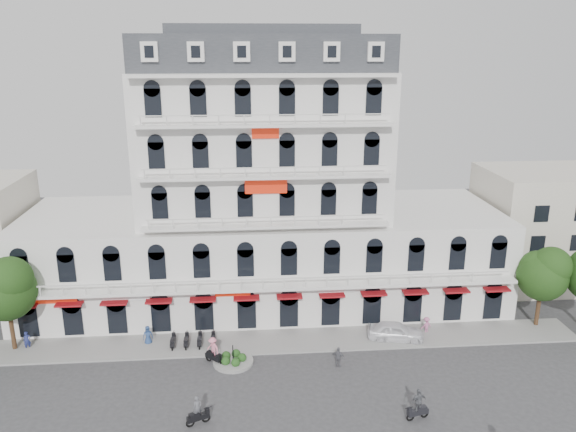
# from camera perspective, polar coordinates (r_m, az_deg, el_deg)

# --- Properties ---
(ground) EXTENTS (120.00, 120.00, 0.00)m
(ground) POSITION_cam_1_polar(r_m,az_deg,el_deg) (41.14, -1.27, -18.89)
(ground) COLOR #38383A
(ground) RESTS_ON ground
(sidewalk) EXTENTS (53.00, 4.00, 0.16)m
(sidewalk) POSITION_cam_1_polar(r_m,az_deg,el_deg) (48.68, -1.92, -12.64)
(sidewalk) COLOR gray
(sidewalk) RESTS_ON ground
(main_building) EXTENTS (45.00, 15.00, 25.80)m
(main_building) POSITION_cam_1_polar(r_m,az_deg,el_deg) (53.28, -2.50, 1.50)
(main_building) COLOR silver
(main_building) RESTS_ON ground
(flank_building_east) EXTENTS (14.00, 10.00, 12.00)m
(flank_building_east) POSITION_cam_1_polar(r_m,az_deg,el_deg) (64.71, 25.07, -0.99)
(flank_building_east) COLOR beige
(flank_building_east) RESTS_ON ground
(traffic_island) EXTENTS (3.20, 3.20, 1.60)m
(traffic_island) POSITION_cam_1_polar(r_m,az_deg,el_deg) (45.98, -5.59, -14.37)
(traffic_island) COLOR gray
(traffic_island) RESTS_ON ground
(parked_scooter_row) EXTENTS (4.40, 1.80, 1.10)m
(parked_scooter_row) POSITION_cam_1_polar(r_m,az_deg,el_deg) (48.72, -9.59, -12.97)
(parked_scooter_row) COLOR black
(parked_scooter_row) RESTS_ON ground
(tree_west_inner) EXTENTS (4.76, 4.76, 8.25)m
(tree_west_inner) POSITION_cam_1_polar(r_m,az_deg,el_deg) (50.35, -26.74, -6.43)
(tree_west_inner) COLOR #382314
(tree_west_inner) RESTS_ON ground
(tree_east_inner) EXTENTS (4.40, 4.37, 7.57)m
(tree_east_inner) POSITION_cam_1_polar(r_m,az_deg,el_deg) (53.88, 24.55, -5.20)
(tree_east_inner) COLOR #382314
(tree_east_inner) RESTS_ON ground
(parked_car) EXTENTS (5.00, 2.78, 1.61)m
(parked_car) POSITION_cam_1_polar(r_m,az_deg,el_deg) (49.59, 10.89, -11.42)
(parked_car) COLOR white
(parked_car) RESTS_ON ground
(rider_west) EXTENTS (1.61, 0.90, 2.11)m
(rider_west) POSITION_cam_1_polar(r_m,az_deg,el_deg) (39.58, -9.16, -19.08)
(rider_west) COLOR black
(rider_west) RESTS_ON ground
(rider_northeast) EXTENTS (1.67, 0.73, 2.36)m
(rider_northeast) POSITION_cam_1_polar(r_m,az_deg,el_deg) (40.38, 13.11, -18.09)
(rider_northeast) COLOR black
(rider_northeast) RESTS_ON ground
(rider_center) EXTENTS (1.35, 1.27, 2.26)m
(rider_center) POSITION_cam_1_polar(r_m,az_deg,el_deg) (45.66, -7.63, -13.31)
(rider_center) COLOR black
(rider_center) RESTS_ON ground
(pedestrian_left) EXTENTS (0.92, 0.70, 1.69)m
(pedestrian_left) POSITION_cam_1_polar(r_m,az_deg,el_deg) (49.41, -14.05, -11.69)
(pedestrian_left) COLOR navy
(pedestrian_left) RESTS_ON ground
(pedestrian_mid) EXTENTS (1.06, 0.80, 1.67)m
(pedestrian_mid) POSITION_cam_1_polar(r_m,az_deg,el_deg) (45.20, 5.14, -14.10)
(pedestrian_mid) COLOR slate
(pedestrian_mid) RESTS_ON ground
(pedestrian_right) EXTENTS (1.12, 0.87, 1.53)m
(pedestrian_right) POSITION_cam_1_polar(r_m,az_deg,el_deg) (51.19, 13.87, -10.73)
(pedestrian_right) COLOR #C26696
(pedestrian_right) RESTS_ON ground
(pedestrian_far) EXTENTS (0.70, 0.65, 1.61)m
(pedestrian_far) POSITION_cam_1_polar(r_m,az_deg,el_deg) (51.98, -24.97, -11.41)
(pedestrian_far) COLOR navy
(pedestrian_far) RESTS_ON ground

